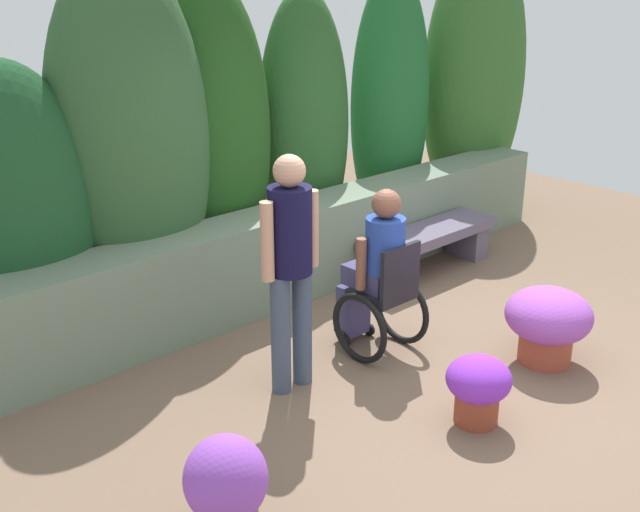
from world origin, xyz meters
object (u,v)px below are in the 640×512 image
object	(u,v)px
stone_bench	(429,242)
flower_pot_terracotta_by_wall	(478,386)
flower_pot_purple_near	(226,487)
person_in_wheelchair	(379,277)
flower_pot_small_foreground	(548,321)
person_standing_companion	(291,258)

from	to	relation	value
stone_bench	flower_pot_terracotta_by_wall	world-z (taller)	flower_pot_terracotta_by_wall
flower_pot_purple_near	flower_pot_terracotta_by_wall	size ratio (longest dim) A/B	1.23
person_in_wheelchair	flower_pot_terracotta_by_wall	distance (m)	1.24
flower_pot_terracotta_by_wall	flower_pot_small_foreground	world-z (taller)	flower_pot_small_foreground
flower_pot_terracotta_by_wall	person_in_wheelchair	bearing A→B (deg)	77.09
stone_bench	flower_pot_purple_near	bearing A→B (deg)	-158.74
person_in_wheelchair	flower_pot_purple_near	xyz separation A→B (m)	(-2.12, -0.90, -0.33)
flower_pot_purple_near	flower_pot_small_foreground	xyz separation A→B (m)	(2.93, -0.10, 0.04)
stone_bench	flower_pot_small_foreground	distance (m)	1.96
person_in_wheelchair	stone_bench	bearing A→B (deg)	28.73
flower_pot_terracotta_by_wall	flower_pot_small_foreground	bearing A→B (deg)	8.02
flower_pot_terracotta_by_wall	flower_pot_small_foreground	distance (m)	1.09
stone_bench	flower_pot_purple_near	size ratio (longest dim) A/B	2.74
flower_pot_small_foreground	stone_bench	bearing A→B (deg)	66.65
person_standing_companion	flower_pot_purple_near	world-z (taller)	person_standing_companion
stone_bench	flower_pot_small_foreground	xyz separation A→B (m)	(-0.78, -1.80, 0.03)
person_standing_companion	flower_pot_terracotta_by_wall	size ratio (longest dim) A/B	3.60
person_in_wheelchair	flower_pot_small_foreground	distance (m)	1.32
person_standing_companion	flower_pot_purple_near	size ratio (longest dim) A/B	2.92
person_standing_companion	flower_pot_terracotta_by_wall	distance (m)	1.51
person_in_wheelchair	flower_pot_small_foreground	bearing A→B (deg)	-48.93
stone_bench	person_standing_companion	size ratio (longest dim) A/B	0.94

